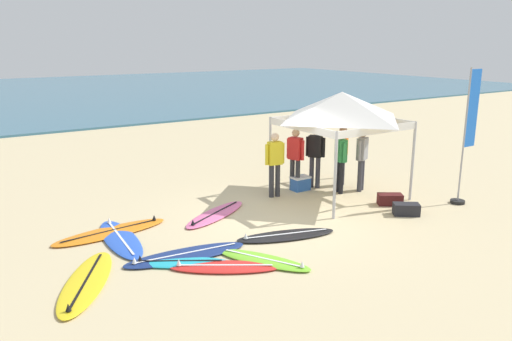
{
  "coord_description": "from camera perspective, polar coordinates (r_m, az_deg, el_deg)",
  "views": [
    {
      "loc": [
        -6.6,
        -8.96,
        4.02
      ],
      "look_at": [
        -0.25,
        0.85,
        1.0
      ],
      "focal_mm": 35.47,
      "sensor_mm": 36.0,
      "label": 1
    }
  ],
  "objects": [
    {
      "name": "canopy_tent",
      "position": [
        13.19,
        9.64,
        7.16
      ],
      "size": [
        2.73,
        2.73,
        2.75
      ],
      "color": "#B7B7BC",
      "rests_on": "ground"
    },
    {
      "name": "surfboard_blue",
      "position": [
        10.93,
        -15.05,
        -7.42
      ],
      "size": [
        0.81,
        2.43,
        0.19
      ],
      "color": "blue",
      "rests_on": "ground"
    },
    {
      "name": "sea",
      "position": [
        42.2,
        -24.01,
        7.85
      ],
      "size": [
        80.0,
        36.0,
        0.1
      ],
      "primitive_type": "cube",
      "color": "#386B84",
      "rests_on": "ground"
    },
    {
      "name": "gear_bag_near_tent",
      "position": [
        13.16,
        14.88,
        -3.17
      ],
      "size": [
        0.68,
        0.6,
        0.28
      ],
      "primitive_type": "cube",
      "rotation": [
        0.0,
        0.0,
        2.56
      ],
      "color": "#4C1919",
      "rests_on": "ground"
    },
    {
      "name": "banner_flag",
      "position": [
        13.58,
        22.65,
        2.99
      ],
      "size": [
        0.6,
        0.36,
        3.4
      ],
      "color": "#99999E",
      "rests_on": "ground"
    },
    {
      "name": "surfboard_navy",
      "position": [
        9.9,
        -7.94,
        -9.4
      ],
      "size": [
        2.47,
        0.89,
        0.19
      ],
      "color": "navy",
      "rests_on": "ground"
    },
    {
      "name": "person_black",
      "position": [
        14.1,
        6.7,
        1.97
      ],
      "size": [
        0.39,
        0.46,
        1.71
      ],
      "color": "#383842",
      "rests_on": "ground"
    },
    {
      "name": "surfboard_lime",
      "position": [
        9.59,
        0.89,
        -10.06
      ],
      "size": [
        1.38,
        1.93,
        0.19
      ],
      "color": "#7AD12D",
      "rests_on": "ground"
    },
    {
      "name": "surfboard_red",
      "position": [
        9.34,
        -3.59,
        -10.79
      ],
      "size": [
        2.01,
        1.56,
        0.19
      ],
      "color": "red",
      "rests_on": "ground"
    },
    {
      "name": "person_grey",
      "position": [
        13.99,
        11.86,
        1.66
      ],
      "size": [
        0.5,
        0.36,
        1.71
      ],
      "color": "#383842",
      "rests_on": "ground"
    },
    {
      "name": "person_green",
      "position": [
        13.69,
        9.53,
        1.49
      ],
      "size": [
        0.32,
        0.53,
        1.71
      ],
      "color": "black",
      "rests_on": "ground"
    },
    {
      "name": "surfboard_cyan",
      "position": [
        9.6,
        -8.59,
        -10.21
      ],
      "size": [
        1.79,
        1.36,
        0.19
      ],
      "color": "#23B2CC",
      "rests_on": "ground"
    },
    {
      "name": "surfboard_orange",
      "position": [
        11.34,
        -16.02,
        -6.66
      ],
      "size": [
        2.58,
        0.94,
        0.19
      ],
      "color": "orange",
      "rests_on": "ground"
    },
    {
      "name": "surfboard_black",
      "position": [
        10.74,
        3.37,
        -7.31
      ],
      "size": [
        2.23,
        1.15,
        0.19
      ],
      "color": "black",
      "rests_on": "ground"
    },
    {
      "name": "surfboard_yellow",
      "position": [
        9.26,
        -18.59,
        -11.82
      ],
      "size": [
        1.8,
        2.49,
        0.19
      ],
      "color": "yellow",
      "rests_on": "ground"
    },
    {
      "name": "gear_bag_by_pole",
      "position": [
        12.51,
        16.59,
        -4.21
      ],
      "size": [
        0.67,
        0.61,
        0.28
      ],
      "primitive_type": "cube",
      "rotation": [
        0.0,
        0.0,
        2.51
      ],
      "color": "#232328",
      "rests_on": "ground"
    },
    {
      "name": "surfboard_pink",
      "position": [
        12.01,
        -4.6,
        -4.93
      ],
      "size": [
        2.24,
        1.57,
        0.19
      ],
      "color": "pink",
      "rests_on": "ground"
    },
    {
      "name": "person_yellow",
      "position": [
        13.15,
        2.13,
        1.15
      ],
      "size": [
        0.54,
        0.27,
        1.71
      ],
      "color": "#2D2D33",
      "rests_on": "ground"
    },
    {
      "name": "cooler_box",
      "position": [
        13.99,
        5.02,
        -1.43
      ],
      "size": [
        0.5,
        0.36,
        0.39
      ],
      "color": "#2D60B7",
      "rests_on": "ground"
    },
    {
      "name": "person_red",
      "position": [
        13.75,
        4.46,
        1.71
      ],
      "size": [
        0.33,
        0.52,
        1.71
      ],
      "color": "#2D2D33",
      "rests_on": "ground"
    },
    {
      "name": "ground_plane",
      "position": [
        11.83,
        3.26,
        -5.39
      ],
      "size": [
        80.0,
        80.0,
        0.0
      ],
      "primitive_type": "plane",
      "color": "beige"
    },
    {
      "name": "person_orange",
      "position": [
        14.4,
        9.71,
        2.13
      ],
      "size": [
        0.48,
        0.37,
        1.71
      ],
      "color": "#383842",
      "rests_on": "ground"
    }
  ]
}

